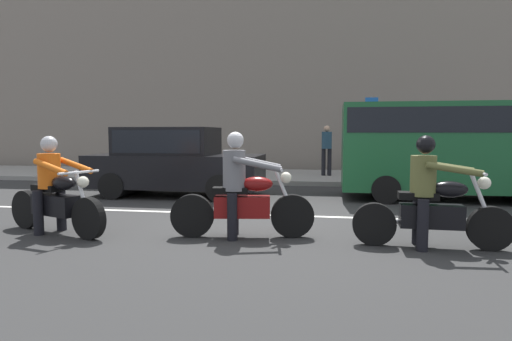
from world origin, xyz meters
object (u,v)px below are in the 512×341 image
parked_van_forest_green (451,144)px  street_sign_post (371,128)px  motorcycle_with_rider_olive (431,202)px  pedestrian_bystander (327,146)px  parked_sedan_black (173,161)px  motorcycle_with_rider_orange_stripe (55,194)px  motorcycle_with_rider_gray (241,195)px

parked_van_forest_green → street_sign_post: 5.13m
motorcycle_with_rider_olive → pedestrian_bystander: 9.09m
parked_sedan_black → street_sign_post: street_sign_post is taller
motorcycle_with_rider_olive → parked_sedan_black: (-5.26, 4.27, 0.24)m
motorcycle_with_rider_orange_stripe → pedestrian_bystander: pedestrian_bystander is taller
street_sign_post → parked_van_forest_green: bearing=-73.8°
pedestrian_bystander → motorcycle_with_rider_gray: bearing=-97.4°
motorcycle_with_rider_orange_stripe → parked_sedan_black: (0.34, 4.35, 0.25)m
motorcycle_with_rider_olive → parked_sedan_black: parked_sedan_black is taller
motorcycle_with_rider_gray → motorcycle_with_rider_orange_stripe: bearing=-175.1°
parked_sedan_black → motorcycle_with_rider_olive: bearing=-39.1°
parked_sedan_black → pedestrian_bystander: 5.99m
motorcycle_with_rider_gray → parked_sedan_black: size_ratio=0.51×
motorcycle_with_rider_gray → motorcycle_with_rider_olive: bearing=-3.8°
parked_van_forest_green → street_sign_post: (-1.42, 4.91, 0.45)m
motorcycle_with_rider_olive → motorcycle_with_rider_orange_stripe: bearing=-179.2°
parked_sedan_black → street_sign_post: size_ratio=1.58×
motorcycle_with_rider_orange_stripe → motorcycle_with_rider_olive: bearing=0.8°
motorcycle_with_rider_olive → pedestrian_bystander: pedestrian_bystander is taller
parked_van_forest_green → motorcycle_with_rider_olive: bearing=-106.4°
parked_van_forest_green → parked_sedan_black: parked_van_forest_green is taller
parked_van_forest_green → pedestrian_bystander: 5.12m
motorcycle_with_rider_gray → street_sign_post: street_sign_post is taller
parked_van_forest_green → motorcycle_with_rider_gray: bearing=-131.7°
motorcycle_with_rider_orange_stripe → motorcycle_with_rider_gray: (2.93, 0.25, 0.02)m
motorcycle_with_rider_gray → parked_van_forest_green: parked_van_forest_green is taller
motorcycle_with_rider_orange_stripe → street_sign_post: 11.28m
pedestrian_bystander → motorcycle_with_rider_orange_stripe: bearing=-114.3°
parked_van_forest_green → parked_sedan_black: 6.69m
motorcycle_with_rider_gray → pedestrian_bystander: bearing=82.6°
parked_sedan_black → parked_van_forest_green: bearing=4.2°
motorcycle_with_rider_olive → pedestrian_bystander: (-1.53, 8.95, 0.50)m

